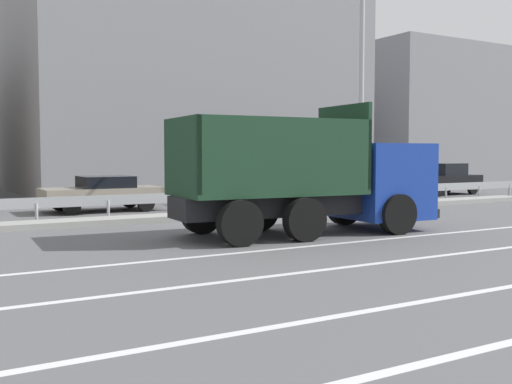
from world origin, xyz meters
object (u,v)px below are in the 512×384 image
Objects in this scene: median_road_sign at (337,176)px; parked_car_5 at (347,183)px; street_lamp_1 at (364,62)px; parked_car_6 at (443,179)px; dump_truck at (331,186)px; parked_car_3 at (103,193)px; parked_car_4 at (244,187)px.

median_road_sign is 5.26m from parked_car_5.
median_road_sign is 0.24× the size of street_lamp_1.
parked_car_5 is 6.41m from parked_car_6.
parked_car_5 is at bearing 89.05° from parked_car_6.
dump_truck reaches higher than parked_car_3.
parked_car_4 is 1.04× the size of parked_car_6.
parked_car_6 is (8.93, 4.27, -4.65)m from street_lamp_1.
parked_car_3 is 17.43m from parked_car_6.
parked_car_3 is (-7.45, 3.97, -0.61)m from median_road_sign.
median_road_sign is at bearing -40.99° from parked_car_5.
median_road_sign reaches higher than parked_car_5.
parked_car_3 is 0.87× the size of parked_car_5.
parked_car_5 reaches higher than parked_car_4.
dump_truck is at bearing -38.94° from parked_car_5.
parked_car_3 is at bearing -153.91° from dump_truck.
dump_truck is 7.88m from street_lamp_1.
parked_car_4 is (2.23, 8.75, -0.51)m from dump_truck.
dump_truck reaches higher than parked_car_4.
parked_car_6 reaches higher than parked_car_4.
parked_car_3 is at bearing -86.20° from parked_car_4.
parked_car_6 is at bearing 126.07° from dump_truck.
median_road_sign is 0.56× the size of parked_car_6.
parked_car_3 is (-3.59, 8.69, -0.56)m from dump_truck.
parked_car_4 is 5.20m from parked_car_5.
parked_car_6 is (17.43, 0.11, 0.11)m from parked_car_3.
parked_car_6 is at bearing 94.21° from parked_car_5.
parked_car_6 reaches higher than parked_car_5.
dump_truck is 11.34m from parked_car_5.
parked_car_6 is (13.83, 8.80, -0.45)m from dump_truck.
parked_car_3 is 0.99× the size of parked_car_6.
dump_truck is 1.47× the size of parked_car_5.
parked_car_4 is at bearing -90.08° from parked_car_5.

